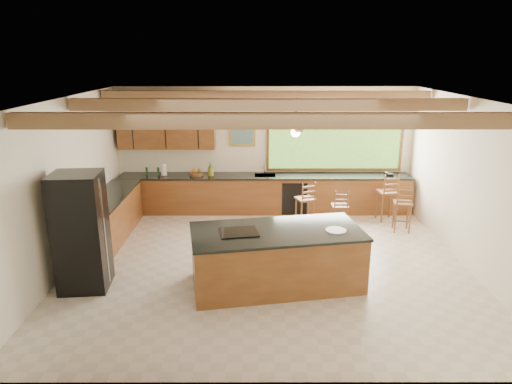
{
  "coord_description": "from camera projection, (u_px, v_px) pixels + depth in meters",
  "views": [
    {
      "loc": [
        -0.23,
        -7.76,
        3.71
      ],
      "look_at": [
        -0.22,
        0.8,
        1.13
      ],
      "focal_mm": 32.0,
      "sensor_mm": 36.0,
      "label": 1
    }
  ],
  "objects": [
    {
      "name": "bar_stool_c",
      "position": [
        388.0,
        193.0,
        10.43
      ],
      "size": [
        0.46,
        0.46,
        1.14
      ],
      "rotation": [
        0.0,
        0.0,
        0.14
      ],
      "color": "brown",
      "rests_on": "ground"
    },
    {
      "name": "bar_stool_d",
      "position": [
        404.0,
        204.0,
        9.8
      ],
      "size": [
        0.44,
        0.44,
        1.07
      ],
      "rotation": [
        0.0,
        0.0,
        -0.15
      ],
      "color": "brown",
      "rests_on": "ground"
    },
    {
      "name": "room_shell",
      "position": [
        259.0,
        139.0,
        8.49
      ],
      "size": [
        7.27,
        6.54,
        3.02
      ],
      "color": "white",
      "rests_on": "ground"
    },
    {
      "name": "island",
      "position": [
        276.0,
        257.0,
        7.57
      ],
      "size": [
        2.97,
        1.77,
        0.99
      ],
      "rotation": [
        0.0,
        0.0,
        0.17
      ],
      "color": "brown",
      "rests_on": "ground"
    },
    {
      "name": "refrigerator",
      "position": [
        81.0,
        232.0,
        7.35
      ],
      "size": [
        0.82,
        0.8,
        1.95
      ],
      "rotation": [
        0.0,
        0.0,
        0.08
      ],
      "color": "black",
      "rests_on": "ground"
    },
    {
      "name": "counter_run",
      "position": [
        231.0,
        198.0,
        10.78
      ],
      "size": [
        7.12,
        3.1,
        1.26
      ],
      "color": "brown",
      "rests_on": "ground"
    },
    {
      "name": "bar_stool_b",
      "position": [
        305.0,
        200.0,
        10.11
      ],
      "size": [
        0.48,
        0.48,
        1.05
      ],
      "rotation": [
        0.0,
        0.0,
        0.34
      ],
      "color": "brown",
      "rests_on": "ground"
    },
    {
      "name": "bar_stool_a",
      "position": [
        340.0,
        207.0,
        9.82
      ],
      "size": [
        0.34,
        0.34,
        0.96
      ],
      "rotation": [
        0.0,
        0.0,
        -0.01
      ],
      "color": "brown",
      "rests_on": "ground"
    },
    {
      "name": "ground",
      "position": [
        268.0,
        262.0,
        8.5
      ],
      "size": [
        7.2,
        7.2,
        0.0
      ],
      "primitive_type": "plane",
      "color": "beige",
      "rests_on": "ground"
    }
  ]
}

